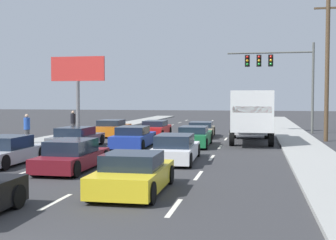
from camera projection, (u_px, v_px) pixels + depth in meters
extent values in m
plane|color=#333335|center=(179.00, 138.00, 32.28)|extent=(140.00, 140.00, 0.00)
cube|color=#9E9E99|center=(304.00, 147.00, 25.75)|extent=(2.61, 80.00, 0.14)
cube|color=#9E9E99|center=(43.00, 141.00, 29.01)|extent=(2.61, 80.00, 0.14)
cube|color=silver|center=(33.00, 170.00, 17.99)|extent=(0.14, 2.00, 0.01)
cube|color=silver|center=(81.00, 154.00, 22.89)|extent=(0.14, 2.00, 0.01)
cube|color=silver|center=(112.00, 144.00, 27.78)|extent=(0.14, 2.00, 0.01)
cube|color=silver|center=(134.00, 137.00, 32.68)|extent=(0.14, 2.00, 0.01)
cube|color=silver|center=(150.00, 132.00, 37.57)|extent=(0.14, 2.00, 0.01)
cube|color=silver|center=(162.00, 128.00, 42.47)|extent=(0.14, 2.00, 0.01)
cube|color=silver|center=(172.00, 125.00, 47.36)|extent=(0.14, 2.00, 0.01)
cube|color=silver|center=(180.00, 122.00, 52.26)|extent=(0.14, 2.00, 0.01)
cube|color=silver|center=(186.00, 120.00, 57.15)|extent=(0.14, 2.00, 0.01)
cube|color=silver|center=(56.00, 202.00, 12.43)|extent=(0.14, 2.00, 0.01)
cube|color=silver|center=(113.00, 172.00, 17.32)|extent=(0.14, 2.00, 0.01)
cube|color=silver|center=(144.00, 156.00, 22.22)|extent=(0.14, 2.00, 0.01)
cube|color=silver|center=(165.00, 145.00, 27.11)|extent=(0.14, 2.00, 0.01)
cube|color=silver|center=(179.00, 138.00, 32.01)|extent=(0.14, 2.00, 0.01)
cube|color=silver|center=(189.00, 133.00, 36.90)|extent=(0.14, 2.00, 0.01)
cube|color=silver|center=(197.00, 129.00, 41.80)|extent=(0.14, 2.00, 0.01)
cube|color=silver|center=(203.00, 125.00, 46.69)|extent=(0.14, 2.00, 0.01)
cube|color=silver|center=(208.00, 123.00, 51.59)|extent=(0.14, 2.00, 0.01)
cube|color=silver|center=(213.00, 121.00, 56.48)|extent=(0.14, 2.00, 0.01)
cube|color=silver|center=(174.00, 208.00, 11.76)|extent=(0.14, 2.00, 0.01)
cube|color=silver|center=(199.00, 175.00, 16.65)|extent=(0.14, 2.00, 0.01)
cube|color=silver|center=(212.00, 158.00, 21.55)|extent=(0.14, 2.00, 0.01)
cube|color=silver|center=(220.00, 147.00, 26.44)|extent=(0.14, 2.00, 0.01)
cube|color=silver|center=(226.00, 139.00, 31.34)|extent=(0.14, 2.00, 0.01)
cube|color=silver|center=(230.00, 133.00, 36.23)|extent=(0.14, 2.00, 0.01)
cube|color=silver|center=(233.00, 129.00, 41.13)|extent=(0.14, 2.00, 0.01)
cube|color=silver|center=(236.00, 126.00, 46.02)|extent=(0.14, 2.00, 0.01)
cube|color=silver|center=(238.00, 123.00, 50.92)|extent=(0.14, 2.00, 0.01)
cube|color=silver|center=(239.00, 121.00, 55.81)|extent=(0.14, 2.00, 0.01)
cube|color=orange|center=(112.00, 130.00, 33.64)|extent=(2.09, 4.63, 0.70)
cube|color=#192333|center=(111.00, 123.00, 33.33)|extent=(1.76, 2.25, 0.42)
cylinder|color=black|center=(108.00, 130.00, 35.49)|extent=(0.25, 0.65, 0.64)
cylinder|color=black|center=(129.00, 130.00, 35.22)|extent=(0.25, 0.65, 0.64)
cylinder|color=black|center=(94.00, 134.00, 32.08)|extent=(0.25, 0.65, 0.64)
cylinder|color=black|center=(118.00, 134.00, 31.81)|extent=(0.25, 0.65, 0.64)
cube|color=slate|center=(77.00, 140.00, 26.12)|extent=(1.93, 4.59, 0.58)
cube|color=#192333|center=(75.00, 131.00, 25.87)|extent=(1.69, 2.32, 0.49)
cylinder|color=black|center=(74.00, 139.00, 28.00)|extent=(0.22, 0.64, 0.64)
cylinder|color=black|center=(101.00, 139.00, 27.66)|extent=(0.22, 0.64, 0.64)
cylinder|color=black|center=(50.00, 145.00, 24.59)|extent=(0.22, 0.64, 0.64)
cylinder|color=black|center=(80.00, 145.00, 24.25)|extent=(0.22, 0.64, 0.64)
cube|color=#B7BABF|center=(6.00, 155.00, 19.51)|extent=(1.94, 4.41, 0.55)
cube|color=#192333|center=(7.00, 142.00, 19.53)|extent=(1.65, 2.15, 0.55)
cylinder|color=black|center=(8.00, 152.00, 21.25)|extent=(0.24, 0.65, 0.64)
cylinder|color=black|center=(40.00, 153.00, 20.98)|extent=(0.24, 0.65, 0.64)
cylinder|color=black|center=(4.00, 163.00, 17.78)|extent=(0.24, 0.65, 0.64)
cube|color=red|center=(155.00, 131.00, 33.02)|extent=(1.87, 4.52, 0.67)
cube|color=#192333|center=(155.00, 123.00, 33.05)|extent=(1.60, 2.30, 0.42)
cylinder|color=black|center=(149.00, 131.00, 34.83)|extent=(0.24, 0.65, 0.64)
cylinder|color=black|center=(170.00, 131.00, 34.55)|extent=(0.24, 0.65, 0.64)
cylinder|color=black|center=(139.00, 134.00, 31.51)|extent=(0.24, 0.65, 0.64)
cylinder|color=black|center=(162.00, 135.00, 31.24)|extent=(0.24, 0.65, 0.64)
cube|color=#1E389E|center=(134.00, 140.00, 25.99)|extent=(2.00, 4.53, 0.66)
cube|color=#192333|center=(133.00, 130.00, 25.72)|extent=(1.69, 2.14, 0.46)
cylinder|color=black|center=(127.00, 139.00, 27.79)|extent=(0.24, 0.65, 0.64)
cylinder|color=black|center=(153.00, 140.00, 27.52)|extent=(0.24, 0.65, 0.64)
cylinder|color=black|center=(112.00, 145.00, 24.48)|extent=(0.24, 0.65, 0.64)
cylinder|color=black|center=(142.00, 145.00, 24.21)|extent=(0.24, 0.65, 0.64)
cube|color=maroon|center=(72.00, 160.00, 17.92)|extent=(1.78, 4.39, 0.55)
cube|color=#192333|center=(71.00, 146.00, 17.82)|extent=(1.54, 2.24, 0.55)
cylinder|color=black|center=(70.00, 156.00, 19.68)|extent=(0.23, 0.64, 0.64)
cylinder|color=black|center=(104.00, 157.00, 19.38)|extent=(0.23, 0.64, 0.64)
cylinder|color=black|center=(35.00, 168.00, 16.47)|extent=(0.23, 0.64, 0.64)
cylinder|color=black|center=(75.00, 169.00, 16.18)|extent=(0.23, 0.64, 0.64)
cylinder|color=black|center=(17.00, 197.00, 11.66)|extent=(0.24, 0.65, 0.64)
cube|color=tan|center=(201.00, 131.00, 32.96)|extent=(2.02, 4.36, 0.57)
cube|color=#192333|center=(201.00, 125.00, 32.90)|extent=(1.70, 2.25, 0.43)
cylinder|color=black|center=(192.00, 131.00, 34.67)|extent=(0.25, 0.65, 0.64)
cylinder|color=black|center=(214.00, 131.00, 34.41)|extent=(0.25, 0.65, 0.64)
cylinder|color=black|center=(187.00, 134.00, 31.53)|extent=(0.25, 0.65, 0.64)
cylinder|color=black|center=(211.00, 135.00, 31.26)|extent=(0.25, 0.65, 0.64)
cube|color=#196B38|center=(194.00, 138.00, 26.70)|extent=(1.90, 4.51, 0.67)
cube|color=#192333|center=(194.00, 130.00, 26.45)|extent=(1.63, 2.09, 0.40)
cylinder|color=black|center=(184.00, 138.00, 28.51)|extent=(0.24, 0.65, 0.64)
cylinder|color=black|center=(210.00, 139.00, 28.22)|extent=(0.24, 0.65, 0.64)
cylinder|color=black|center=(176.00, 143.00, 25.20)|extent=(0.24, 0.65, 0.64)
cylinder|color=black|center=(205.00, 144.00, 24.91)|extent=(0.24, 0.65, 0.64)
cube|color=white|center=(176.00, 152.00, 20.34)|extent=(1.94, 4.74, 0.58)
cube|color=#192333|center=(175.00, 141.00, 19.94)|extent=(1.64, 2.25, 0.55)
cylinder|color=black|center=(165.00, 150.00, 22.24)|extent=(0.24, 0.65, 0.64)
cylinder|color=black|center=(198.00, 150.00, 21.97)|extent=(0.24, 0.65, 0.64)
cylinder|color=black|center=(150.00, 159.00, 18.71)|extent=(0.24, 0.65, 0.64)
cylinder|color=black|center=(189.00, 160.00, 18.44)|extent=(0.24, 0.65, 0.64)
cube|color=yellow|center=(133.00, 178.00, 13.70)|extent=(1.95, 4.07, 0.62)
cube|color=#192333|center=(132.00, 161.00, 13.57)|extent=(1.68, 1.80, 0.48)
cylinder|color=black|center=(120.00, 173.00, 15.31)|extent=(0.23, 0.64, 0.64)
cylinder|color=black|center=(169.00, 175.00, 14.99)|extent=(0.23, 0.64, 0.64)
cylinder|color=black|center=(90.00, 191.00, 12.42)|extent=(0.23, 0.64, 0.64)
cylinder|color=black|center=(151.00, 193.00, 12.10)|extent=(0.23, 0.64, 0.64)
cube|color=white|center=(251.00, 110.00, 27.82)|extent=(2.60, 6.14, 2.40)
cube|color=red|center=(252.00, 110.00, 24.84)|extent=(2.19, 0.10, 0.36)
cube|color=white|center=(250.00, 119.00, 31.75)|extent=(2.39, 1.90, 2.21)
cylinder|color=black|center=(234.00, 132.00, 32.00)|extent=(0.33, 0.97, 0.96)
cylinder|color=black|center=(267.00, 132.00, 31.60)|extent=(0.33, 0.97, 0.96)
cylinder|color=black|center=(232.00, 138.00, 26.91)|extent=(0.33, 0.97, 0.96)
cylinder|color=black|center=(271.00, 139.00, 26.51)|extent=(0.33, 0.97, 0.96)
cylinder|color=#595B56|center=(313.00, 88.00, 35.97)|extent=(0.20, 0.20, 7.42)
cylinder|color=#595B56|center=(270.00, 53.00, 36.50)|extent=(6.93, 0.14, 0.14)
cube|color=black|center=(271.00, 61.00, 36.52)|extent=(0.40, 0.56, 0.95)
sphere|color=red|center=(271.00, 57.00, 36.20)|extent=(0.20, 0.20, 0.20)
sphere|color=orange|center=(271.00, 60.00, 36.22)|extent=(0.20, 0.20, 0.20)
sphere|color=green|center=(271.00, 64.00, 36.23)|extent=(0.20, 0.20, 0.20)
cube|color=black|center=(259.00, 61.00, 36.71)|extent=(0.40, 0.56, 0.95)
sphere|color=red|center=(259.00, 57.00, 36.39)|extent=(0.20, 0.20, 0.20)
sphere|color=orange|center=(259.00, 60.00, 36.40)|extent=(0.20, 0.20, 0.20)
sphere|color=green|center=(259.00, 64.00, 36.42)|extent=(0.20, 0.20, 0.20)
cube|color=black|center=(247.00, 61.00, 36.90)|extent=(0.40, 0.56, 0.95)
sphere|color=red|center=(247.00, 57.00, 36.58)|extent=(0.20, 0.20, 0.20)
sphere|color=orange|center=(247.00, 61.00, 36.59)|extent=(0.20, 0.20, 0.20)
sphere|color=green|center=(247.00, 64.00, 36.61)|extent=(0.20, 0.20, 0.20)
cylinder|color=brown|center=(327.00, 71.00, 29.43)|extent=(0.28, 0.28, 9.49)
cube|color=brown|center=(328.00, 8.00, 29.22)|extent=(1.80, 0.12, 0.12)
cylinder|color=slate|center=(78.00, 105.00, 42.32)|extent=(0.36, 0.36, 4.54)
cube|color=red|center=(78.00, 69.00, 42.15)|extent=(5.38, 0.20, 2.33)
cylinder|color=#3F3F42|center=(73.00, 129.00, 33.52)|extent=(0.32, 0.32, 0.84)
cylinder|color=black|center=(73.00, 119.00, 33.48)|extent=(0.38, 0.38, 0.74)
sphere|color=tan|center=(73.00, 112.00, 33.46)|extent=(0.23, 0.23, 0.23)
cylinder|color=#3F3F42|center=(27.00, 136.00, 27.32)|extent=(0.32, 0.32, 0.83)
cylinder|color=#264CA5|center=(27.00, 124.00, 27.28)|extent=(0.38, 0.38, 0.73)
sphere|color=tan|center=(27.00, 116.00, 27.25)|extent=(0.23, 0.23, 0.23)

